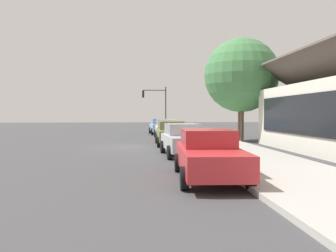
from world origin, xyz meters
TOP-DOWN VIEW (x-y plane):
  - ground_plane at (0.00, 0.00)m, footprint 120.00×120.00m
  - sidewalk_curb at (0.00, 5.60)m, footprint 60.00×4.20m
  - car_skyblue at (-13.41, 2.66)m, footprint 4.63×2.21m
  - car_ivory at (-7.51, 2.85)m, footprint 4.42×2.06m
  - car_olive at (-1.28, 2.70)m, footprint 4.54×2.10m
  - car_silver at (4.47, 2.76)m, footprint 4.39×2.17m
  - car_cherry at (10.58, 2.78)m, footprint 4.87×2.22m
  - shade_tree at (-3.93, 8.26)m, footprint 5.60×5.60m
  - traffic_light_main at (-17.98, 2.54)m, footprint 0.37×2.79m
  - utility_pole_wooden at (-3.52, 8.20)m, footprint 1.80×0.24m
  - fire_hydrant_red at (-7.11, 4.20)m, footprint 0.22×0.22m

SIDE VIEW (x-z plane):
  - ground_plane at x=0.00m, z-range 0.00..0.00m
  - sidewalk_curb at x=0.00m, z-range 0.00..0.16m
  - fire_hydrant_red at x=-7.11m, z-range 0.14..0.85m
  - car_silver at x=4.47m, z-range 0.02..1.61m
  - car_ivory at x=-7.51m, z-range 0.02..1.61m
  - car_olive at x=-1.28m, z-range 0.02..1.61m
  - car_skyblue at x=-13.41m, z-range 0.02..1.61m
  - car_cherry at x=10.58m, z-range 0.02..1.61m
  - traffic_light_main at x=-17.98m, z-range 0.89..6.09m
  - utility_pole_wooden at x=-3.52m, z-range 0.18..7.68m
  - shade_tree at x=-3.93m, z-range 1.09..8.91m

